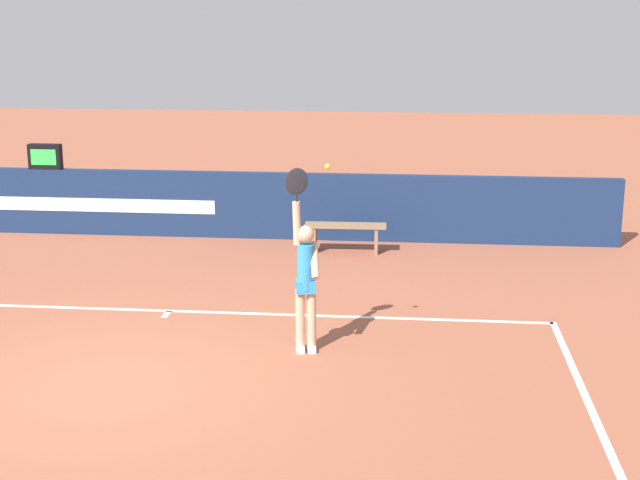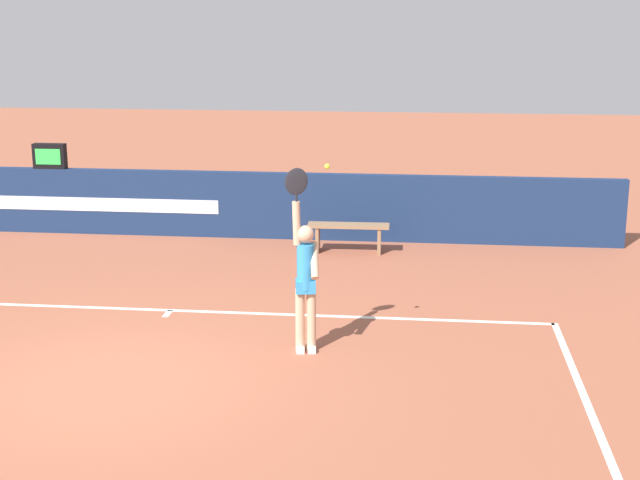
# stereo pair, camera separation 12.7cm
# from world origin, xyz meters

# --- Properties ---
(ground_plane) EXTENTS (60.00, 60.00, 0.00)m
(ground_plane) POSITION_xyz_m (0.00, 0.00, 0.00)
(ground_plane) COLOR #98533B
(court_lines) EXTENTS (11.03, 5.52, 0.00)m
(court_lines) POSITION_xyz_m (0.00, 0.02, 0.00)
(court_lines) COLOR white
(court_lines) RESTS_ON ground
(back_wall) EXTENTS (14.60, 0.20, 1.27)m
(back_wall) POSITION_xyz_m (-0.01, 7.23, 0.63)
(back_wall) COLOR #16294E
(back_wall) RESTS_ON ground
(speed_display) EXTENTS (0.63, 0.19, 0.48)m
(speed_display) POSITION_xyz_m (-3.57, 7.23, 1.51)
(speed_display) COLOR black
(speed_display) RESTS_ON back_wall
(tennis_player) EXTENTS (0.48, 0.41, 2.39)m
(tennis_player) POSITION_xyz_m (2.16, 1.32, 0.98)
(tennis_player) COLOR tan
(tennis_player) RESTS_ON ground
(tennis_ball) EXTENTS (0.07, 0.07, 0.07)m
(tennis_ball) POSITION_xyz_m (2.44, 1.22, 2.41)
(tennis_ball) COLOR #C6E033
(courtside_bench_near) EXTENTS (1.47, 0.39, 0.52)m
(courtside_bench_near) POSITION_xyz_m (2.30, 6.30, 0.39)
(courtside_bench_near) COLOR #8B694A
(courtside_bench_near) RESTS_ON ground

